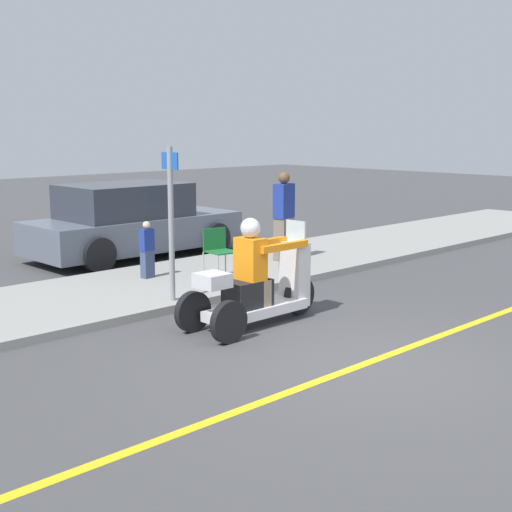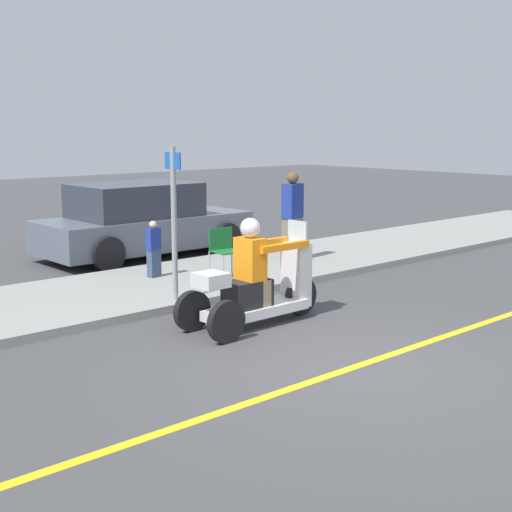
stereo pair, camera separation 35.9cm
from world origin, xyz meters
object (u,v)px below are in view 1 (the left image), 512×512
(spectator_by_tree, at_px, (147,251))
(parked_car_lot_far, at_px, (131,222))
(motorcycle_trike, at_px, (257,287))
(spectator_near_curb, at_px, (284,218))
(street_sign, at_px, (171,218))
(folding_chair_curbside, at_px, (218,248))

(spectator_by_tree, relative_size, parked_car_lot_far, 0.22)
(motorcycle_trike, height_order, spectator_by_tree, motorcycle_trike)
(spectator_by_tree, height_order, spectator_near_curb, spectator_near_curb)
(street_sign, bearing_deg, spectator_near_curb, 17.16)
(motorcycle_trike, xyz_separation_m, street_sign, (-0.26, 1.48, 0.80))
(street_sign, bearing_deg, spectator_by_tree, 66.71)
(folding_chair_curbside, bearing_deg, parked_car_lot_far, 81.95)
(parked_car_lot_far, bearing_deg, spectator_by_tree, -118.83)
(spectator_by_tree, relative_size, street_sign, 0.43)
(spectator_by_tree, height_order, folding_chair_curbside, spectator_by_tree)
(folding_chair_curbside, bearing_deg, spectator_by_tree, 136.33)
(street_sign, bearing_deg, motorcycle_trike, -79.96)
(spectator_by_tree, relative_size, folding_chair_curbside, 1.15)
(parked_car_lot_far, bearing_deg, spectator_near_curb, -62.66)
(motorcycle_trike, distance_m, parked_car_lot_far, 5.64)
(parked_car_lot_far, bearing_deg, street_sign, -116.72)
(spectator_by_tree, xyz_separation_m, spectator_near_curb, (2.77, -0.47, 0.34))
(motorcycle_trike, relative_size, spectator_near_curb, 1.31)
(spectator_near_curb, relative_size, parked_car_lot_far, 0.39)
(spectator_by_tree, distance_m, street_sign, 1.82)
(parked_car_lot_far, distance_m, street_sign, 4.40)
(folding_chair_curbside, height_order, parked_car_lot_far, parked_car_lot_far)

